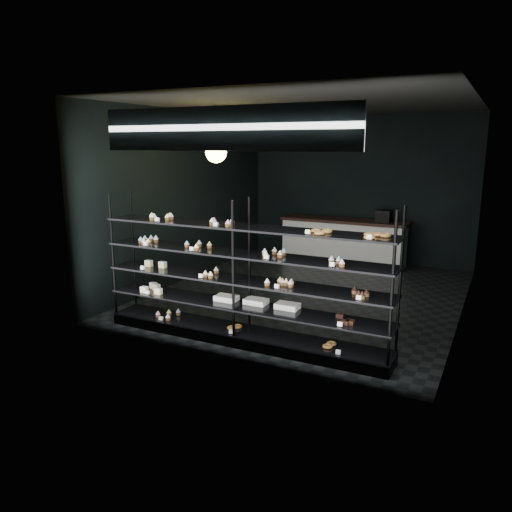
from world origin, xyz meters
name	(u,v)px	position (x,y,z in m)	size (l,w,h in m)	color
room	(311,203)	(0.00, 0.00, 1.60)	(5.01, 6.01, 3.20)	black
display_shelf	(240,296)	(-0.04, -2.45, 0.63)	(4.00, 0.50, 1.91)	black
signage	(221,128)	(0.00, -2.93, 2.75)	(3.30, 0.05, 0.50)	#0C1140
pendant_lamp	(216,152)	(-1.21, -1.06, 2.45)	(0.33, 0.33, 0.90)	black
service_counter	(344,241)	(-0.15, 2.50, 0.50)	(2.75, 0.65, 1.23)	silver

